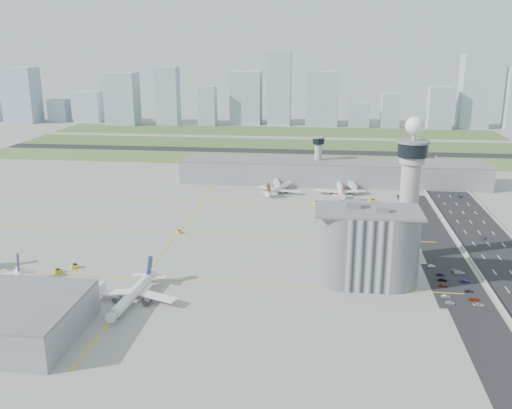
# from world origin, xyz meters

# --- Properties ---
(ground) EXTENTS (1000.00, 1000.00, 0.00)m
(ground) POSITION_xyz_m (0.00, 0.00, 0.00)
(ground) COLOR #A09D95
(grass_strip_0) EXTENTS (480.00, 50.00, 0.08)m
(grass_strip_0) POSITION_xyz_m (-20.00, 225.00, 0.04)
(grass_strip_0) COLOR #566F34
(grass_strip_0) RESTS_ON ground
(grass_strip_1) EXTENTS (480.00, 60.00, 0.08)m
(grass_strip_1) POSITION_xyz_m (-20.00, 300.00, 0.04)
(grass_strip_1) COLOR #486831
(grass_strip_1) RESTS_ON ground
(grass_strip_2) EXTENTS (480.00, 70.00, 0.08)m
(grass_strip_2) POSITION_xyz_m (-20.00, 380.00, 0.04)
(grass_strip_2) COLOR #516D33
(grass_strip_2) RESTS_ON ground
(runway) EXTENTS (480.00, 22.00, 0.10)m
(runway) POSITION_xyz_m (-20.00, 262.00, 0.06)
(runway) COLOR black
(runway) RESTS_ON ground
(highway) EXTENTS (28.00, 500.00, 0.10)m
(highway) POSITION_xyz_m (115.00, 0.00, 0.05)
(highway) COLOR black
(highway) RESTS_ON ground
(barrier_left) EXTENTS (0.60, 500.00, 1.20)m
(barrier_left) POSITION_xyz_m (101.00, 0.00, 0.60)
(barrier_left) COLOR #9E9E99
(barrier_left) RESTS_ON ground
(landside_road) EXTENTS (18.00, 260.00, 0.08)m
(landside_road) POSITION_xyz_m (90.00, -10.00, 0.04)
(landside_road) COLOR black
(landside_road) RESTS_ON ground
(parking_lot) EXTENTS (20.00, 44.00, 0.10)m
(parking_lot) POSITION_xyz_m (88.00, -22.00, 0.05)
(parking_lot) COLOR black
(parking_lot) RESTS_ON ground
(taxiway_line_h_0) EXTENTS (260.00, 0.60, 0.01)m
(taxiway_line_h_0) POSITION_xyz_m (-40.00, -30.00, 0.01)
(taxiway_line_h_0) COLOR yellow
(taxiway_line_h_0) RESTS_ON ground
(taxiway_line_h_1) EXTENTS (260.00, 0.60, 0.01)m
(taxiway_line_h_1) POSITION_xyz_m (-40.00, 30.00, 0.01)
(taxiway_line_h_1) COLOR yellow
(taxiway_line_h_1) RESTS_ON ground
(taxiway_line_h_2) EXTENTS (260.00, 0.60, 0.01)m
(taxiway_line_h_2) POSITION_xyz_m (-40.00, 90.00, 0.01)
(taxiway_line_h_2) COLOR yellow
(taxiway_line_h_2) RESTS_ON ground
(taxiway_line_v) EXTENTS (0.60, 260.00, 0.01)m
(taxiway_line_v) POSITION_xyz_m (-40.00, 30.00, 0.01)
(taxiway_line_v) COLOR yellow
(taxiway_line_v) RESTS_ON ground
(control_tower) EXTENTS (14.00, 14.00, 64.50)m
(control_tower) POSITION_xyz_m (72.00, 8.00, 35.04)
(control_tower) COLOR #ADAAA5
(control_tower) RESTS_ON ground
(secondary_tower) EXTENTS (8.60, 8.60, 31.90)m
(secondary_tower) POSITION_xyz_m (30.00, 150.00, 18.80)
(secondary_tower) COLOR #ADAAA5
(secondary_tower) RESTS_ON ground
(admin_building) EXTENTS (42.00, 24.00, 33.50)m
(admin_building) POSITION_xyz_m (51.99, -22.00, 15.30)
(admin_building) COLOR #B2B2B7
(admin_building) RESTS_ON ground
(terminal_pier) EXTENTS (210.00, 32.00, 15.80)m
(terminal_pier) POSITION_xyz_m (40.00, 148.00, 7.90)
(terminal_pier) COLOR gray
(terminal_pier) RESTS_ON ground
(airplane_near_b) EXTENTS (48.82, 52.01, 11.58)m
(airplane_near_b) POSITION_xyz_m (-82.54, -54.66, 5.79)
(airplane_near_b) COLOR white
(airplane_near_b) RESTS_ON ground
(airplane_near_c) EXTENTS (38.30, 44.05, 11.64)m
(airplane_near_c) POSITION_xyz_m (-36.63, -52.76, 5.82)
(airplane_near_c) COLOR white
(airplane_near_c) RESTS_ON ground
(airplane_far_a) EXTENTS (40.86, 43.80, 9.86)m
(airplane_far_a) POSITION_xyz_m (5.68, 117.29, 4.93)
(airplane_far_a) COLOR white
(airplane_far_a) RESTS_ON ground
(airplane_far_b) EXTENTS (34.34, 39.94, 10.85)m
(airplane_far_b) POSITION_xyz_m (45.43, 117.43, 5.43)
(airplane_far_b) COLOR white
(airplane_far_b) RESTS_ON ground
(jet_bridge_near_1) EXTENTS (5.39, 14.31, 5.70)m
(jet_bridge_near_1) POSITION_xyz_m (-83.00, -61.00, 2.85)
(jet_bridge_near_1) COLOR silver
(jet_bridge_near_1) RESTS_ON ground
(jet_bridge_near_2) EXTENTS (5.39, 14.31, 5.70)m
(jet_bridge_near_2) POSITION_xyz_m (-53.00, -61.00, 2.85)
(jet_bridge_near_2) COLOR silver
(jet_bridge_near_2) RESTS_ON ground
(jet_bridge_far_0) EXTENTS (5.39, 14.31, 5.70)m
(jet_bridge_far_0) POSITION_xyz_m (2.00, 132.00, 2.85)
(jet_bridge_far_0) COLOR silver
(jet_bridge_far_0) RESTS_ON ground
(jet_bridge_far_1) EXTENTS (5.39, 14.31, 5.70)m
(jet_bridge_far_1) POSITION_xyz_m (52.00, 132.00, 2.85)
(jet_bridge_far_1) COLOR silver
(jet_bridge_far_1) RESTS_ON ground
(tug_1) EXTENTS (3.84, 3.96, 1.91)m
(tug_1) POSITION_xyz_m (-77.96, -28.39, 0.95)
(tug_1) COLOR yellow
(tug_1) RESTS_ON ground
(tug_2) EXTENTS (4.39, 4.20, 2.11)m
(tug_2) POSITION_xyz_m (-72.90, -22.57, 1.05)
(tug_2) COLOR yellow
(tug_2) RESTS_ON ground
(tug_3) EXTENTS (3.39, 3.36, 1.64)m
(tug_3) POSITION_xyz_m (-39.38, 29.11, 0.82)
(tug_3) COLOR #F2A91C
(tug_3) RESTS_ON ground
(tug_4) EXTENTS (4.11, 3.86, 1.97)m
(tug_4) POSITION_xyz_m (30.22, 92.19, 0.98)
(tug_4) COLOR yellow
(tug_4) RESTS_ON ground
(tug_5) EXTENTS (3.81, 2.74, 2.13)m
(tug_5) POSITION_xyz_m (64.68, 100.49, 1.07)
(tug_5) COLOR orange
(tug_5) RESTS_ON ground
(car_lot_0) EXTENTS (3.72, 1.81, 1.22)m
(car_lot_0) POSITION_xyz_m (82.62, -39.87, 0.61)
(car_lot_0) COLOR #ADAEC3
(car_lot_0) RESTS_ON ground
(car_lot_1) EXTENTS (3.66, 1.56, 1.17)m
(car_lot_1) POSITION_xyz_m (82.23, -34.31, 0.59)
(car_lot_1) COLOR gray
(car_lot_1) RESTS_ON ground
(car_lot_2) EXTENTS (4.06, 2.09, 1.10)m
(car_lot_2) POSITION_xyz_m (83.27, -23.65, 0.55)
(car_lot_2) COLOR maroon
(car_lot_2) RESTS_ON ground
(car_lot_3) EXTENTS (3.77, 1.56, 1.09)m
(car_lot_3) POSITION_xyz_m (83.96, -18.08, 0.54)
(car_lot_3) COLOR black
(car_lot_3) RESTS_ON ground
(car_lot_4) EXTENTS (3.56, 1.80, 1.16)m
(car_lot_4) POSITION_xyz_m (84.17, -12.25, 0.58)
(car_lot_4) COLOR #1E174F
(car_lot_4) RESTS_ON ground
(car_lot_5) EXTENTS (3.47, 1.65, 1.10)m
(car_lot_5) POSITION_xyz_m (82.14, -3.15, 0.55)
(car_lot_5) COLOR silver
(car_lot_5) RESTS_ON ground
(car_lot_6) EXTENTS (4.24, 1.99, 1.17)m
(car_lot_6) POSITION_xyz_m (92.86, -40.62, 0.59)
(car_lot_6) COLOR #B0B0B0
(car_lot_6) RESTS_ON ground
(car_lot_7) EXTENTS (4.26, 1.92, 1.21)m
(car_lot_7) POSITION_xyz_m (92.27, -35.46, 0.61)
(car_lot_7) COLOR #A4270B
(car_lot_7) RESTS_ON ground
(car_lot_8) EXTENTS (3.41, 1.46, 1.15)m
(car_lot_8) POSITION_xyz_m (92.18, -28.08, 0.57)
(car_lot_8) COLOR #25242C
(car_lot_8) RESTS_ON ground
(car_lot_9) EXTENTS (3.65, 1.33, 1.20)m
(car_lot_9) POSITION_xyz_m (92.57, -18.54, 0.60)
(car_lot_9) COLOR #1C164C
(car_lot_9) RESTS_ON ground
(car_lot_10) EXTENTS (4.64, 2.48, 1.24)m
(car_lot_10) POSITION_xyz_m (92.66, -9.69, 0.62)
(car_lot_10) COLOR silver
(car_lot_10) RESTS_ON ground
(car_lot_11) EXTENTS (4.24, 1.98, 1.20)m
(car_lot_11) POSITION_xyz_m (91.81, -7.21, 0.60)
(car_lot_11) COLOR gray
(car_lot_11) RESTS_ON ground
(car_hw_1) EXTENTS (1.83, 4.06, 1.29)m
(car_hw_1) POSITION_xyz_m (114.32, 38.05, 0.65)
(car_hw_1) COLOR black
(car_hw_1) RESTS_ON ground
(car_hw_2) EXTENTS (2.22, 4.18, 1.12)m
(car_hw_2) POSITION_xyz_m (120.84, 117.94, 0.56)
(car_hw_2) COLOR navy
(car_hw_2) RESTS_ON ground
(car_hw_4) EXTENTS (1.76, 3.54, 1.16)m
(car_hw_4) POSITION_xyz_m (108.88, 178.88, 0.58)
(car_hw_4) COLOR gray
(car_hw_4) RESTS_ON ground
(skyline_bldg_1) EXTENTS (37.63, 30.10, 65.60)m
(skyline_bldg_1) POSITION_xyz_m (-331.22, 417.61, 32.80)
(skyline_bldg_1) COLOR #9EADC1
(skyline_bldg_1) RESTS_ON ground
(skyline_bldg_2) EXTENTS (22.81, 18.25, 26.79)m
(skyline_bldg_2) POSITION_xyz_m (-291.25, 430.16, 13.39)
(skyline_bldg_2) COLOR #9EADC1
(skyline_bldg_2) RESTS_ON ground
(skyline_bldg_3) EXTENTS (32.30, 25.84, 36.93)m
(skyline_bldg_3) POSITION_xyz_m (-252.58, 431.35, 18.47)
(skyline_bldg_3) COLOR #9EADC1
(skyline_bldg_3) RESTS_ON ground
(skyline_bldg_4) EXTENTS (35.81, 28.65, 60.36)m
(skyline_bldg_4) POSITION_xyz_m (-204.47, 415.19, 30.18)
(skyline_bldg_4) COLOR #9EADC1
(skyline_bldg_4) RESTS_ON ground
(skyline_bldg_5) EXTENTS (25.49, 20.39, 66.89)m
(skyline_bldg_5) POSITION_xyz_m (-150.11, 419.66, 33.44)
(skyline_bldg_5) COLOR #9EADC1
(skyline_bldg_5) RESTS_ON ground
(skyline_bldg_6) EXTENTS (20.04, 16.03, 45.20)m
(skyline_bldg_6) POSITION_xyz_m (-102.68, 417.90, 22.60)
(skyline_bldg_6) COLOR #9EADC1
(skyline_bldg_6) RESTS_ON ground
(skyline_bldg_7) EXTENTS (35.76, 28.61, 61.22)m
(skyline_bldg_7) POSITION_xyz_m (-59.44, 436.89, 30.61)
(skyline_bldg_7) COLOR #9EADC1
(skyline_bldg_7) RESTS_ON ground
(skyline_bldg_8) EXTENTS (26.33, 21.06, 83.39)m
(skyline_bldg_8) POSITION_xyz_m (-19.42, 431.56, 41.69)
(skyline_bldg_8) COLOR #9EADC1
(skyline_bldg_8) RESTS_ON ground
(skyline_bldg_9) EXTENTS (36.96, 29.57, 62.11)m
(skyline_bldg_9) POSITION_xyz_m (30.27, 432.32, 31.06)
(skyline_bldg_9) COLOR #9EADC1
(skyline_bldg_9) RESTS_ON ground
(skyline_bldg_10) EXTENTS (23.01, 18.41, 27.75)m
(skyline_bldg_10) POSITION_xyz_m (73.27, 423.68, 13.87)
(skyline_bldg_10) COLOR #9EADC1
(skyline_bldg_10) RESTS_ON ground
(skyline_bldg_11) EXTENTS (20.22, 16.18, 38.97)m
(skyline_bldg_11) POSITION_xyz_m (108.28, 423.34, 19.48)
(skyline_bldg_11) COLOR #9EADC1
(skyline_bldg_11) RESTS_ON ground
(skyline_bldg_12) EXTENTS (26.14, 20.92, 46.89)m
(skyline_bldg_12) POSITION_xyz_m (162.17, 421.29, 23.44)
(skyline_bldg_12) COLOR #9EADC1
(skyline_bldg_12) RESTS_ON ground
(skyline_bldg_13) EXTENTS (32.26, 25.81, 81.20)m
(skyline_bldg_13) POSITION_xyz_m (201.27, 433.27, 40.60)
(skyline_bldg_13) COLOR #9EADC1
(skyline_bldg_13) RESTS_ON ground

